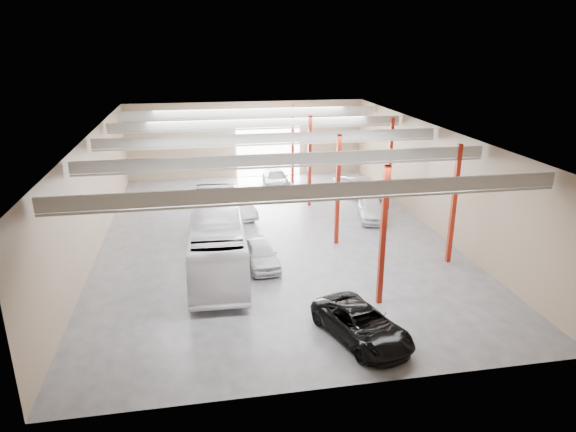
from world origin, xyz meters
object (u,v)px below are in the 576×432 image
object	(u,v)px
car_row_a	(261,254)
car_right_near	(360,188)
car_right_far	(372,209)
coach_bus	(217,235)
car_row_b	(237,206)
car_row_c	(276,178)
black_sedan	(362,324)

from	to	relation	value
car_row_a	car_right_near	xyz separation A→B (m)	(9.70, 11.76, 0.13)
car_row_a	car_right_far	size ratio (longest dim) A/B	0.97
coach_bus	car_row_b	world-z (taller)	coach_bus
car_row_b	car_right_near	world-z (taller)	car_right_near
car_row_a	car_right_near	size ratio (longest dim) A/B	0.82
car_row_c	car_right_near	xyz separation A→B (m)	(6.19, -4.81, 0.13)
car_row_c	car_right_far	world-z (taller)	car_right_far
black_sedan	coach_bus	bearing A→B (deg)	103.86
coach_bus	car_row_b	xyz separation A→B (m)	(1.81, 8.33, -0.99)
coach_bus	car_row_b	size ratio (longest dim) A/B	2.75
car_row_b	car_right_far	distance (m)	9.86
coach_bus	car_right_far	bearing A→B (deg)	29.26
black_sedan	car_row_c	xyz separation A→B (m)	(0.20, 25.00, 0.00)
black_sedan	car_row_a	xyz separation A→B (m)	(-3.31, 8.42, -0.00)
car_right_near	car_right_far	distance (m)	5.26
car_right_near	coach_bus	bearing A→B (deg)	-155.23
black_sedan	car_row_c	bearing A→B (deg)	71.44
car_row_a	car_right_far	world-z (taller)	car_right_far
car_row_a	coach_bus	bearing A→B (deg)	158.25
car_right_near	car_right_far	size ratio (longest dim) A/B	1.19
coach_bus	car_right_near	bearing A→B (deg)	44.42
black_sedan	car_right_near	size ratio (longest dim) A/B	1.01
car_row_a	car_row_c	bearing A→B (deg)	73.55
black_sedan	car_row_b	size ratio (longest dim) A/B	1.16
black_sedan	car_row_b	distance (m)	17.93
car_row_c	car_right_near	bearing A→B (deg)	-37.52
car_row_a	car_row_c	size ratio (longest dim) A/B	0.85
black_sedan	car_right_far	bearing A→B (deg)	51.33
car_row_c	car_row_b	bearing A→B (deg)	-118.38
car_row_b	car_right_near	bearing A→B (deg)	-2.60
coach_bus	car_right_near	distance (m)	16.39
car_row_a	car_right_near	world-z (taller)	car_right_near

